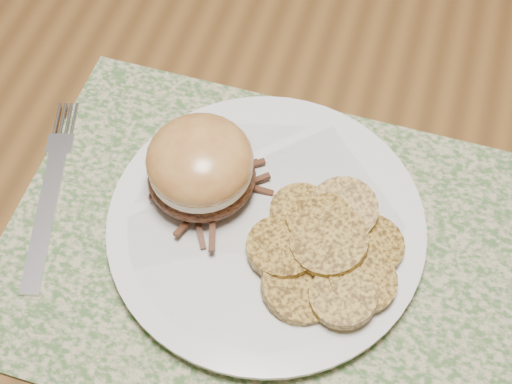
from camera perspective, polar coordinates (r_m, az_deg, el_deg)
ground at (r=1.43m, az=-8.73°, el=-9.14°), size 3.50×3.50×0.00m
dining_table at (r=0.86m, az=-14.57°, el=8.35°), size 1.50×0.90×0.75m
placemat at (r=0.62m, az=0.67°, el=-4.62°), size 0.45×0.33×0.00m
dinner_plate at (r=0.62m, az=0.82°, el=-2.67°), size 0.26×0.26×0.02m
pork_sandwich at (r=0.61m, az=-4.45°, el=2.01°), size 0.12×0.12×0.07m
roasted_potatoes at (r=0.59m, az=5.70°, el=-4.52°), size 0.15×0.16×0.04m
fork at (r=0.67m, az=-16.09°, el=0.13°), size 0.07×0.20×0.00m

